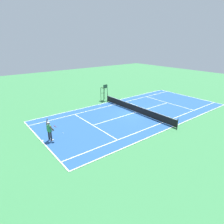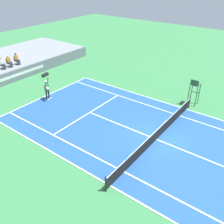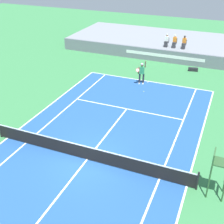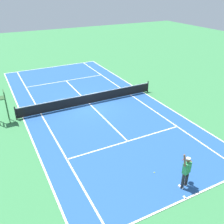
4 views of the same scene
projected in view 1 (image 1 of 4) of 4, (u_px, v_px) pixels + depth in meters
ground_plane at (136, 112)px, 24.21m from camera, size 80.00×80.00×0.00m
court at (136, 112)px, 24.20m from camera, size 11.08×23.88×0.03m
net at (136, 109)px, 24.03m from camera, size 11.98×0.10×1.07m
tennis_player at (50, 131)px, 17.05m from camera, size 0.74×0.75×2.08m
tennis_ball at (63, 133)px, 18.79m from camera, size 0.07×0.07×0.07m
umpire_chair at (104, 90)px, 28.63m from camera, size 0.77×0.77×2.44m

